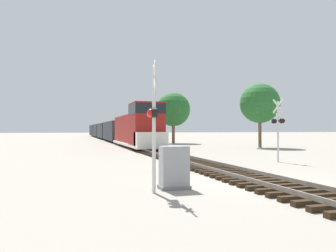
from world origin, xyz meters
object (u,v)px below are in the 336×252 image
object	(u,v)px
crossing_signal_far	(278,124)
relay_cabinet	(174,168)
freight_train	(107,131)
crossing_signal_near	(153,117)
tree_mid_background	(173,110)
tree_far_right	(260,103)

from	to	relation	value
crossing_signal_far	relay_cabinet	xyz separation A→B (m)	(-9.13, -6.98, -1.66)
freight_train	relay_cabinet	distance (m)	56.55
freight_train	crossing_signal_near	xyz separation A→B (m)	(-4.41, -56.93, 0.64)
tree_mid_background	crossing_signal_far	bearing A→B (deg)	-94.08
crossing_signal_near	relay_cabinet	distance (m)	2.02
crossing_signal_far	crossing_signal_near	bearing A→B (deg)	119.85
crossing_signal_far	tree_far_right	world-z (taller)	tree_far_right
crossing_signal_near	tree_mid_background	world-z (taller)	tree_mid_background
tree_far_right	crossing_signal_near	bearing A→B (deg)	-128.87
crossing_signal_near	relay_cabinet	xyz separation A→B (m)	(0.88, 0.51, -1.74)
crossing_signal_near	tree_mid_background	size ratio (longest dim) A/B	0.56
crossing_signal_near	crossing_signal_far	size ratio (longest dim) A/B	1.06
tree_mid_background	freight_train	bearing A→B (deg)	110.38
freight_train	tree_mid_background	distance (m)	22.23
crossing_signal_near	crossing_signal_far	bearing A→B (deg)	138.04
tree_mid_background	relay_cabinet	bearing A→B (deg)	-107.35
crossing_signal_far	tree_far_right	xyz separation A→B (m)	(8.08, 14.95, 2.66)
freight_train	crossing_signal_far	distance (m)	49.77
relay_cabinet	tree_mid_background	bearing A→B (deg)	72.65
freight_train	tree_far_right	xyz separation A→B (m)	(13.68, -34.49, 3.20)
freight_train	relay_cabinet	bearing A→B (deg)	-93.57
relay_cabinet	tree_mid_background	xyz separation A→B (m)	(11.18, 35.80, 4.31)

